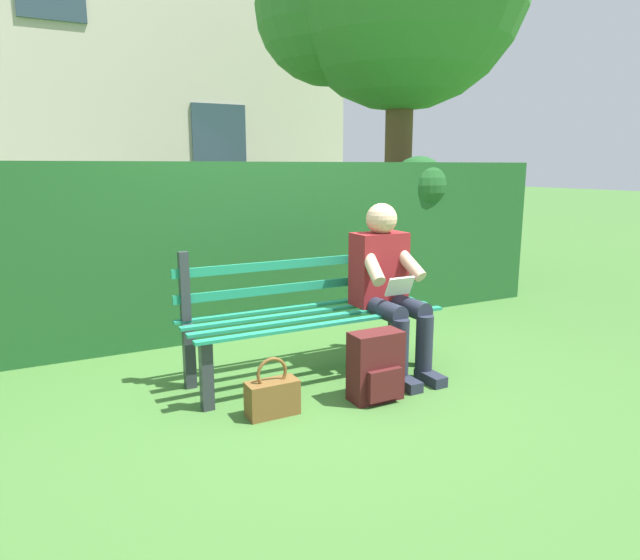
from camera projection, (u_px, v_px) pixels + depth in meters
name	position (u px, v px, depth m)	size (l,w,h in m)	color
ground	(313.00, 376.00, 3.92)	(60.00, 60.00, 0.00)	#3D6B2D
park_bench	(308.00, 313.00, 3.90)	(1.78, 0.55, 0.90)	#2D3338
person_seated	(388.00, 283.00, 3.96)	(0.44, 0.73, 1.18)	maroon
hedge_backdrop	(242.00, 243.00, 5.00)	(6.25, 0.69, 1.53)	#1E5123
building_facade	(49.00, 54.00, 9.30)	(9.37, 3.28, 6.49)	beige
backpack	(376.00, 367.00, 3.49)	(0.33, 0.24, 0.44)	#4C1919
handbag	(272.00, 396.00, 3.29)	(0.30, 0.14, 0.35)	brown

